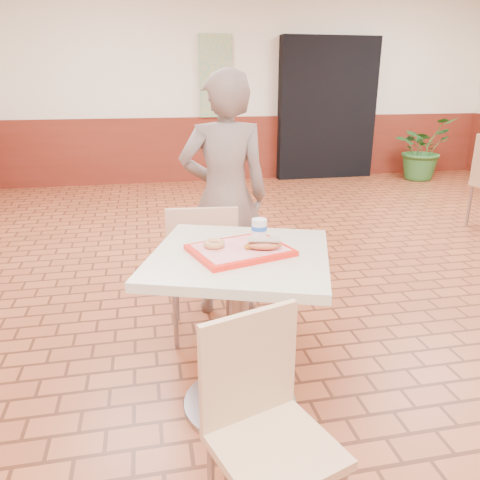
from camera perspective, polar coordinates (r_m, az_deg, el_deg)
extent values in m
cube|color=brown|center=(3.41, 21.06, -9.39)|extent=(8.00, 10.00, 0.01)
cube|color=#EBE3C5|center=(7.69, 1.63, 18.56)|extent=(8.00, 0.01, 3.00)
cube|color=maroon|center=(7.74, 1.59, 11.14)|extent=(8.00, 0.04, 1.00)
cube|color=black|center=(7.95, 10.57, 15.39)|extent=(1.60, 0.22, 2.20)
cube|color=gray|center=(7.52, -2.98, 19.29)|extent=(0.50, 0.03, 1.20)
cube|color=beige|center=(2.09, 0.00, -2.12)|extent=(0.77, 0.77, 0.04)
cylinder|color=gray|center=(2.27, 0.00, -11.80)|extent=(0.09, 0.09, 0.77)
cylinder|color=gray|center=(2.48, 0.00, -19.19)|extent=(0.56, 0.56, 0.03)
cube|color=tan|center=(1.70, 4.32, -24.10)|extent=(0.48, 0.48, 0.04)
cube|color=tan|center=(1.67, 1.13, -15.07)|extent=(0.37, 0.14, 0.41)
cylinder|color=gray|center=(2.00, 5.52, -23.98)|extent=(0.03, 0.03, 0.37)
cube|color=tan|center=(2.92, -4.58, -3.94)|extent=(0.44, 0.44, 0.04)
cube|color=tan|center=(2.66, -4.58, -0.69)|extent=(0.40, 0.07, 0.44)
cylinder|color=gray|center=(3.18, -1.44, -6.21)|extent=(0.03, 0.03, 0.39)
cylinder|color=gray|center=(3.17, -7.73, -6.45)|extent=(0.03, 0.03, 0.39)
cylinder|color=gray|center=(2.87, -0.84, -9.13)|extent=(0.03, 0.03, 0.39)
cylinder|color=gray|center=(2.86, -7.86, -9.40)|extent=(0.03, 0.03, 0.39)
imported|color=#736159|center=(3.10, -1.84, 5.19)|extent=(0.60, 0.41, 1.62)
cube|color=red|center=(2.08, 0.00, -1.27)|extent=(0.41, 0.32, 0.02)
cube|color=#E18585|center=(2.07, 0.00, -0.93)|extent=(0.37, 0.27, 0.00)
torus|color=#BC7C44|center=(2.07, -3.18, -0.48)|extent=(0.10, 0.10, 0.03)
ellipsoid|color=#BC5F37|center=(2.05, 2.93, -0.56)|extent=(0.17, 0.11, 0.04)
cube|color=beige|center=(2.04, 2.94, 0.08)|extent=(0.15, 0.09, 0.01)
ellipsoid|color=#AE6E18|center=(2.05, 1.02, -0.79)|extent=(0.04, 0.04, 0.02)
cylinder|color=silver|center=(2.18, 2.36, 1.40)|extent=(0.07, 0.07, 0.09)
cylinder|color=blue|center=(2.18, 2.36, 1.51)|extent=(0.07, 0.07, 0.02)
cylinder|color=gray|center=(5.80, 26.18, 3.80)|extent=(0.03, 0.03, 0.45)
imported|color=#2D6428|center=(8.24, 21.30, 10.35)|extent=(1.12, 1.05, 1.00)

